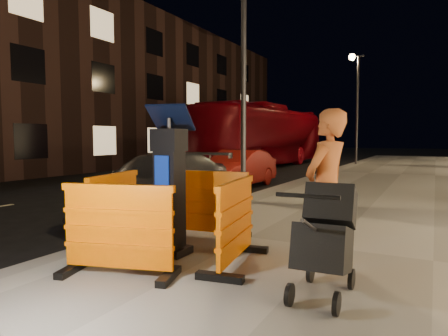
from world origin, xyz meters
The scene contains 15 objects.
ground_plane centered at (0.00, 0.00, 0.00)m, with size 120.00×120.00×0.00m, color black.
sidewalk centered at (3.00, 0.00, 0.07)m, with size 6.00×60.00×0.15m, color gray.
kerb centered at (0.00, 0.00, 0.07)m, with size 0.30×60.00×0.15m, color slate.
parking_kiosk centered at (1.21, -1.26, 1.05)m, with size 0.57×0.57×1.81m, color black.
barrier_front centered at (1.21, -2.21, 0.65)m, with size 1.29×0.53×1.01m, color #F46A00.
barrier_back centered at (1.21, -0.31, 0.65)m, with size 1.29×0.53×1.01m, color #F46A00.
barrier_kerbside centered at (0.26, -1.26, 0.65)m, with size 1.29×0.53×1.01m, color #F46A00.
barrier_bldgside centered at (2.16, -1.26, 0.65)m, with size 1.29×0.53×1.01m, color #F46A00.
car_silver centered at (-1.04, 1.53, 0.00)m, with size 1.84×4.53×1.31m, color #A0A0A5.
car_red centered at (-1.55, 6.38, 0.00)m, with size 1.32×3.78×1.24m, color maroon.
bus_doubledecker centered at (-4.50, 15.88, 0.00)m, with size 2.90×12.37×3.45m, color maroon.
man centered at (3.11, -0.83, 1.07)m, with size 0.67×0.44×1.84m, color #A85525.
stroller centered at (3.31, -1.73, 0.67)m, with size 0.54×0.83×1.04m, color black.
street_lamp_mid centered at (0.25, 3.00, 3.15)m, with size 0.12×0.12×6.00m, color #3F3F44.
street_lamp_far centered at (0.25, 18.00, 3.15)m, with size 0.12×0.12×6.00m, color #3F3F44.
Camera 1 is at (4.21, -5.43, 1.66)m, focal length 32.00 mm.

